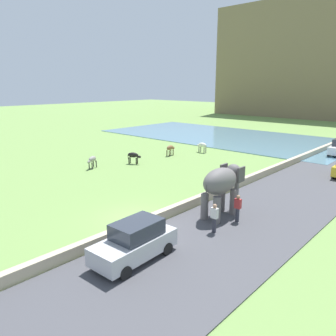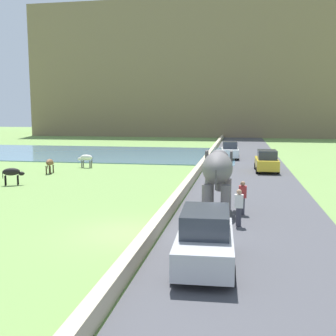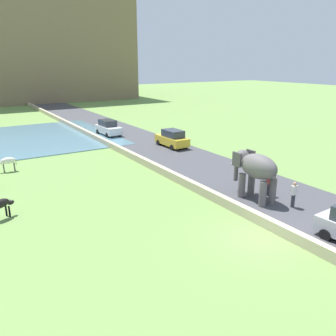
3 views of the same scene
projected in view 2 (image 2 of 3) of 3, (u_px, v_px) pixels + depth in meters
ground_plane at (126, 233)px, 16.26m from camera, size 220.00×220.00×0.00m
road_surface at (246, 168)px, 34.91m from camera, size 7.00×120.00×0.06m
barrier_wall at (200, 167)px, 33.58m from camera, size 0.40×110.00×0.58m
lake at (82, 153)px, 48.07m from camera, size 36.00×18.00×0.08m
hill_distant at (194, 75)px, 90.54m from camera, size 64.00×28.00×26.13m
elephant at (218, 172)px, 19.03m from camera, size 1.41×3.47×2.99m
person_beside_elephant at (243, 197)px, 18.86m from camera, size 0.36×0.22×1.63m
person_trailing at (239, 207)px, 16.89m from camera, size 0.36×0.22×1.63m
car_silver at (205, 239)px, 12.54m from camera, size 1.93×4.07×1.80m
car_white at (230, 150)px, 41.97m from camera, size 1.95×4.08×1.80m
car_yellow at (267, 161)px, 32.66m from camera, size 1.84×4.02×1.80m
cow_brown at (50, 163)px, 32.01m from camera, size 0.60×1.42×1.15m
cow_black at (12, 173)px, 26.82m from camera, size 1.39×0.91×1.15m
cow_white at (86, 158)px, 35.37m from camera, size 1.40×0.52×1.15m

